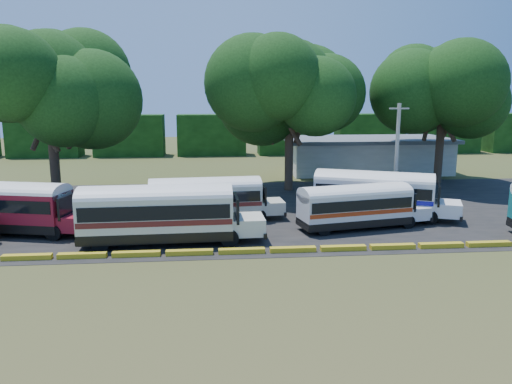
{
  "coord_description": "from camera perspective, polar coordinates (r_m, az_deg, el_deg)",
  "views": [
    {
      "loc": [
        -0.19,
        -26.59,
        9.16
      ],
      "look_at": [
        2.79,
        6.0,
        2.62
      ],
      "focal_mm": 35.0,
      "sensor_mm": 36.0,
      "label": 1
    }
  ],
  "objects": [
    {
      "name": "ground",
      "position": [
        28.13,
        -4.6,
        -7.75
      ],
      "size": [
        160.0,
        160.0,
        0.0
      ],
      "primitive_type": "plane",
      "color": "#2C4316",
      "rests_on": "ground"
    },
    {
      "name": "asphalt_strip",
      "position": [
        39.68,
        -3.37,
        -2.06
      ],
      "size": [
        64.0,
        24.0,
        0.02
      ],
      "primitive_type": "cube",
      "color": "black",
      "rests_on": "ground"
    },
    {
      "name": "curb",
      "position": [
        29.03,
        -4.63,
        -6.83
      ],
      "size": [
        53.7,
        0.45,
        0.3
      ],
      "color": "gold",
      "rests_on": "ground"
    },
    {
      "name": "terminal_building",
      "position": [
        59.87,
        12.54,
        4.19
      ],
      "size": [
        19.0,
        9.0,
        4.0
      ],
      "color": "silver",
      "rests_on": "ground"
    },
    {
      "name": "treeline_backdrop",
      "position": [
        74.85,
        -5.09,
        6.53
      ],
      "size": [
        130.0,
        4.0,
        6.0
      ],
      "color": "black",
      "rests_on": "ground"
    },
    {
      "name": "bus_red",
      "position": [
        36.52,
        -26.59,
        -1.26
      ],
      "size": [
        10.81,
        5.0,
        3.45
      ],
      "rotation": [
        0.0,
        0.0,
        -0.24
      ],
      "color": "black",
      "rests_on": "ground"
    },
    {
      "name": "bus_cream_west",
      "position": [
        30.91,
        -10.85,
        -2.14
      ],
      "size": [
        11.3,
        3.15,
        3.69
      ],
      "rotation": [
        0.0,
        0.0,
        0.03
      ],
      "color": "black",
      "rests_on": "ground"
    },
    {
      "name": "bus_cream_east",
      "position": [
        36.04,
        -5.47,
        -0.52
      ],
      "size": [
        9.89,
        3.11,
        3.2
      ],
      "rotation": [
        0.0,
        0.0,
        0.07
      ],
      "color": "black",
      "rests_on": "ground"
    },
    {
      "name": "bus_white_red",
      "position": [
        34.54,
        11.52,
        -1.35
      ],
      "size": [
        9.59,
        4.1,
        3.07
      ],
      "rotation": [
        0.0,
        0.0,
        0.2
      ],
      "color": "black",
      "rests_on": "ground"
    },
    {
      "name": "bus_white_blue",
      "position": [
        38.1,
        13.61,
        0.07
      ],
      "size": [
        10.67,
        6.46,
        3.45
      ],
      "rotation": [
        0.0,
        0.0,
        -0.4
      ],
      "color": "black",
      "rests_on": "ground"
    },
    {
      "name": "tree_west",
      "position": [
        44.46,
        -22.67,
        11.52
      ],
      "size": [
        11.13,
        11.13,
        14.11
      ],
      "color": "#36231B",
      "rests_on": "ground"
    },
    {
      "name": "tree_center",
      "position": [
        47.02,
        3.9,
        12.1
      ],
      "size": [
        11.37,
        11.37,
        14.04
      ],
      "color": "#36231B",
      "rests_on": "ground"
    },
    {
      "name": "tree_east",
      "position": [
        53.86,
        20.69,
        11.32
      ],
      "size": [
        10.49,
        10.49,
        13.74
      ],
      "color": "#36231B",
      "rests_on": "ground"
    },
    {
      "name": "utility_pole",
      "position": [
        41.94,
        15.78,
        4.19
      ],
      "size": [
        1.6,
        0.3,
        8.34
      ],
      "color": "gray",
      "rests_on": "ground"
    }
  ]
}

